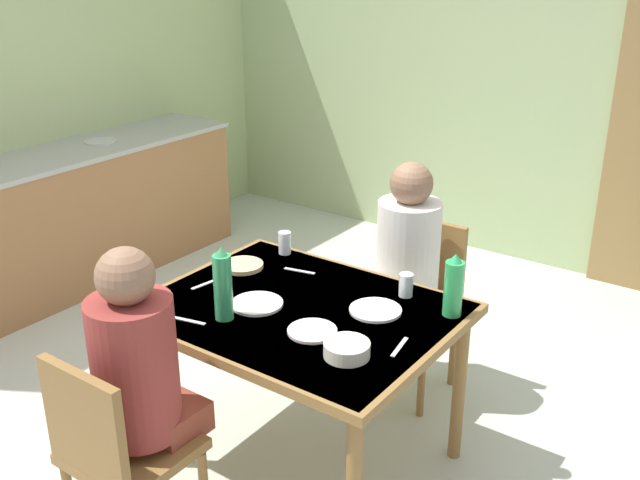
{
  "coord_description": "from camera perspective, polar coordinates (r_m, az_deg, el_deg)",
  "views": [
    {
      "loc": [
        2.04,
        -2.32,
        2.14
      ],
      "look_at": [
        0.41,
        -0.04,
        1.0
      ],
      "focal_mm": 41.25,
      "sensor_mm": 36.0,
      "label": 1
    }
  ],
  "objects": [
    {
      "name": "ground_plane",
      "position": [
        3.75,
        -4.87,
        -12.76
      ],
      "size": [
        6.72,
        6.72,
        0.0
      ],
      "primitive_type": "plane",
      "color": "#B6BEAD"
    },
    {
      "name": "wall_back",
      "position": [
        5.36,
        13.19,
        13.19
      ],
      "size": [
        4.78,
        0.1,
        2.73
      ],
      "primitive_type": "cube",
      "color": "#A0B580",
      "rests_on": "ground_plane"
    },
    {
      "name": "wall_left",
      "position": [
        5.3,
        -20.3,
        12.32
      ],
      "size": [
        0.1,
        3.88,
        2.73
      ],
      "primitive_type": "cube",
      "color": "#A4B87E",
      "rests_on": "ground_plane"
    },
    {
      "name": "kitchen_counter",
      "position": [
        5.09,
        -19.51,
        1.38
      ],
      "size": [
        0.61,
        2.65,
        0.91
      ],
      "color": "#91603C",
      "rests_on": "ground_plane"
    },
    {
      "name": "dining_table",
      "position": [
        3.05,
        -1.65,
        -6.55
      ],
      "size": [
        1.24,
        0.97,
        0.75
      ],
      "color": "brown",
      "rests_on": "ground_plane"
    },
    {
      "name": "chair_near_diner",
      "position": [
        2.75,
        -15.59,
        -15.44
      ],
      "size": [
        0.4,
        0.4,
        0.87
      ],
      "color": "brown",
      "rests_on": "ground_plane"
    },
    {
      "name": "chair_far_diner",
      "position": [
        3.72,
        7.58,
        -4.34
      ],
      "size": [
        0.4,
        0.4,
        0.87
      ],
      "rotation": [
        0.0,
        0.0,
        3.14
      ],
      "color": "brown",
      "rests_on": "ground_plane"
    },
    {
      "name": "person_near_diner",
      "position": [
        2.67,
        -13.95,
        -9.25
      ],
      "size": [
        0.3,
        0.37,
        0.77
      ],
      "color": "brown",
      "rests_on": "ground_plane"
    },
    {
      "name": "person_far_diner",
      "position": [
        3.49,
        6.74,
        -0.99
      ],
      "size": [
        0.3,
        0.37,
        0.77
      ],
      "rotation": [
        0.0,
        0.0,
        3.14
      ],
      "color": "silver",
      "rests_on": "ground_plane"
    },
    {
      "name": "water_bottle_green_near",
      "position": [
        2.96,
        10.32,
        -3.58
      ],
      "size": [
        0.08,
        0.08,
        0.26
      ],
      "color": "green",
      "rests_on": "dining_table"
    },
    {
      "name": "water_bottle_green_far",
      "position": [
        2.9,
        -7.54,
        -3.5
      ],
      "size": [
        0.07,
        0.07,
        0.31
      ],
      "color": "#30985A",
      "rests_on": "dining_table"
    },
    {
      "name": "serving_bowl_center",
      "position": [
        2.67,
        2.1,
        -8.48
      ],
      "size": [
        0.17,
        0.17,
        0.05
      ],
      "primitive_type": "cylinder",
      "color": "#EDE9CC",
      "rests_on": "dining_table"
    },
    {
      "name": "dinner_plate_near_left",
      "position": [
        2.99,
        4.32,
        -5.44
      ],
      "size": [
        0.21,
        0.21,
        0.01
      ],
      "primitive_type": "cylinder",
      "color": "white",
      "rests_on": "dining_table"
    },
    {
      "name": "dinner_plate_near_right",
      "position": [
        2.83,
        -0.61,
        -7.07
      ],
      "size": [
        0.19,
        0.19,
        0.01
      ],
      "primitive_type": "cylinder",
      "color": "white",
      "rests_on": "dining_table"
    },
    {
      "name": "dinner_plate_far_center",
      "position": [
        3.05,
        -4.91,
        -4.94
      ],
      "size": [
        0.22,
        0.22,
        0.01
      ],
      "primitive_type": "cylinder",
      "color": "white",
      "rests_on": "dining_table"
    },
    {
      "name": "drinking_glass_by_near_diner",
      "position": [
        3.51,
        -2.76,
        -0.22
      ],
      "size": [
        0.06,
        0.06,
        0.11
      ],
      "primitive_type": "cylinder",
      "color": "silver",
      "rests_on": "dining_table"
    },
    {
      "name": "drinking_glass_by_far_diner",
      "position": [
        3.11,
        6.68,
        -3.48
      ],
      "size": [
        0.06,
        0.06,
        0.1
      ],
      "primitive_type": "cylinder",
      "color": "silver",
      "rests_on": "dining_table"
    },
    {
      "name": "bread_plate_sliced",
      "position": [
        3.39,
        -6.03,
        -1.98
      ],
      "size": [
        0.19,
        0.19,
        0.02
      ],
      "primitive_type": "cylinder",
      "color": "#DBB77A",
      "rests_on": "dining_table"
    },
    {
      "name": "cutlery_knife_near",
      "position": [
        2.96,
        -10.15,
        -6.18
      ],
      "size": [
        0.15,
        0.05,
        0.0
      ],
      "primitive_type": "cube",
      "rotation": [
        0.0,
        0.0,
        3.36
      ],
      "color": "silver",
      "rests_on": "dining_table"
    },
    {
      "name": "cutlery_fork_near",
      "position": [
        2.75,
        6.19,
        -8.25
      ],
      "size": [
        0.04,
        0.15,
        0.0
      ],
      "primitive_type": "cube",
      "rotation": [
        0.0,
        0.0,
        1.74
      ],
      "color": "silver",
      "rests_on": "dining_table"
    },
    {
      "name": "cutlery_knife_far",
      "position": [
        3.25,
        -8.85,
        -3.37
      ],
      "size": [
        0.04,
        0.15,
        0.0
      ],
      "primitive_type": "cube",
      "rotation": [
        0.0,
        0.0,
        1.42
      ],
      "color": "silver",
      "rests_on": "dining_table"
    },
    {
      "name": "cutlery_fork_far",
      "position": [
        3.34,
        -1.6,
        -2.41
      ],
      "size": [
        0.15,
        0.05,
        0.0
      ],
      "primitive_type": "cube",
      "rotation": [
        0.0,
        0.0,
        0.21
      ],
      "color": "silver",
      "rests_on": "dining_table"
    }
  ]
}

